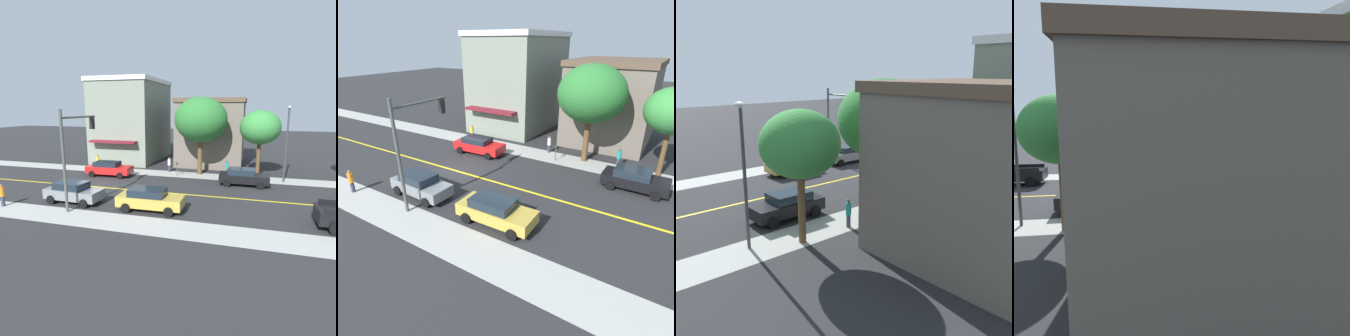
# 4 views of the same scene
# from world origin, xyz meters

# --- Properties ---
(ground_plane) EXTENTS (140.00, 140.00, 0.00)m
(ground_plane) POSITION_xyz_m (0.00, 0.00, 0.00)
(ground_plane) COLOR #262628
(sidewalk_left) EXTENTS (2.58, 126.00, 0.01)m
(sidewalk_left) POSITION_xyz_m (-6.71, 0.00, 0.00)
(sidewalk_left) COLOR #9E9E99
(sidewalk_left) RESTS_ON ground
(sidewalk_right) EXTENTS (2.58, 126.00, 0.01)m
(sidewalk_right) POSITION_xyz_m (6.71, 0.00, 0.00)
(sidewalk_right) COLOR #9E9E99
(sidewalk_right) RESTS_ON ground
(road_centerline_stripe) EXTENTS (0.20, 126.00, 0.00)m
(road_centerline_stripe) POSITION_xyz_m (0.00, 0.00, 0.00)
(road_centerline_stripe) COLOR yellow
(road_centerline_stripe) RESTS_ON ground
(corner_shop_building) EXTENTS (12.02, 7.79, 10.39)m
(corner_shop_building) POSITION_xyz_m (-14.12, -2.37, 5.21)
(corner_shop_building) COLOR gray
(corner_shop_building) RESTS_ON ground
(brick_apartment_block) EXTENTS (9.06, 7.87, 7.92)m
(brick_apartment_block) POSITION_xyz_m (-14.13, 8.22, 3.98)
(brick_apartment_block) COLOR #665B51
(brick_apartment_block) RESTS_ON ground
(street_tree_left_near) EXTENTS (5.35, 5.35, 7.95)m
(street_tree_left_near) POSITION_xyz_m (-7.43, 7.90, 5.65)
(street_tree_left_near) COLOR brown
(street_tree_left_near) RESTS_ON ground
(street_tree_left_far) EXTENTS (3.87, 3.87, 6.64)m
(street_tree_left_far) POSITION_xyz_m (-7.47, 13.69, 4.96)
(street_tree_left_far) COLOR brown
(street_tree_left_far) RESTS_ON ground
(fire_hydrant) EXTENTS (0.44, 0.24, 0.86)m
(fire_hydrant) POSITION_xyz_m (-5.90, -2.73, 0.43)
(fire_hydrant) COLOR red
(fire_hydrant) RESTS_ON ground
(parking_meter) EXTENTS (0.12, 0.18, 1.38)m
(parking_meter) POSITION_xyz_m (-6.17, 5.77, 0.91)
(parking_meter) COLOR #4C4C51
(parking_meter) RESTS_ON ground
(traffic_light_mast) EXTENTS (4.22, 0.32, 6.78)m
(traffic_light_mast) POSITION_xyz_m (4.84, 1.27, 4.41)
(traffic_light_mast) COLOR #474C47
(traffic_light_mast) RESTS_ON ground
(red_sedan_left_curb) EXTENTS (2.18, 4.63, 1.47)m
(red_sedan_left_curb) POSITION_xyz_m (-4.11, -0.87, 0.78)
(red_sedan_left_curb) COLOR red
(red_sedan_left_curb) RESTS_ON ground
(black_sedan_left_curb) EXTENTS (2.08, 4.31, 1.52)m
(black_sedan_left_curb) POSITION_xyz_m (-4.12, 12.43, 0.80)
(black_sedan_left_curb) COLOR black
(black_sedan_left_curb) RESTS_ON ground
(gold_sedan_right_curb) EXTENTS (2.05, 4.50, 1.51)m
(gold_sedan_right_curb) POSITION_xyz_m (4.18, 6.50, 0.79)
(gold_sedan_right_curb) COLOR #B29338
(gold_sedan_right_curb) RESTS_ON ground
(grey_sedan_right_curb) EXTENTS (2.14, 4.27, 1.52)m
(grey_sedan_right_curb) POSITION_xyz_m (4.15, 0.53, 0.80)
(grey_sedan_right_curb) COLOR slate
(grey_sedan_right_curb) RESTS_ON ground
(pedestrian_yellow_shirt) EXTENTS (0.35, 0.35, 1.74)m
(pedestrian_yellow_shirt) POSITION_xyz_m (-6.42, -3.43, 0.92)
(pedestrian_yellow_shirt) COLOR black
(pedestrian_yellow_shirt) RESTS_ON ground
(pedestrian_white_shirt) EXTENTS (0.31, 0.31, 1.60)m
(pedestrian_white_shirt) POSITION_xyz_m (-7.65, 4.52, 0.85)
(pedestrian_white_shirt) COLOR #33384C
(pedestrian_white_shirt) RESTS_ON ground
(pedestrian_teal_shirt) EXTENTS (0.31, 0.31, 1.62)m
(pedestrian_teal_shirt) POSITION_xyz_m (-7.52, 10.68, 0.86)
(pedestrian_teal_shirt) COLOR #33384C
(pedestrian_teal_shirt) RESTS_ON ground
(pedestrian_orange_shirt) EXTENTS (0.35, 0.35, 1.61)m
(pedestrian_orange_shirt) POSITION_xyz_m (6.32, -3.78, 0.85)
(pedestrian_orange_shirt) COLOR #33384C
(pedestrian_orange_shirt) RESTS_ON ground
(small_dog) EXTENTS (0.64, 0.46, 0.49)m
(small_dog) POSITION_xyz_m (-6.51, -4.11, 0.32)
(small_dog) COLOR silver
(small_dog) RESTS_ON ground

